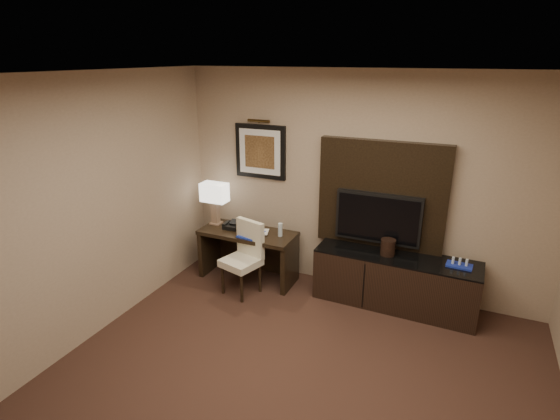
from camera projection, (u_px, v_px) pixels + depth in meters
The scene contains 17 objects.
ceiling at pixel (271, 78), 2.67m from camera, with size 4.50×5.00×0.01m, color silver.
wall_back at pixel (358, 185), 5.28m from camera, with size 4.50×0.01×2.70m, color tan.
wall_left at pixel (48, 227), 3.97m from camera, with size 0.01×5.00×2.70m, color tan.
desk at pixel (248, 255), 5.77m from camera, with size 1.25×0.54×0.67m, color black.
credenza at pixel (395, 281), 5.15m from camera, with size 1.86×0.52×0.64m, color black.
tv_wall_panel at pixel (381, 195), 5.14m from camera, with size 1.50×0.12×1.30m, color black.
tv at pixel (378, 218), 5.14m from camera, with size 1.00×0.08×0.60m, color black.
artwork at pixel (260, 152), 5.65m from camera, with size 0.70×0.04×0.70m, color black.
picture_light at pixel (259, 121), 5.48m from camera, with size 0.04×0.04×0.30m, color #423015.
desk_chair at pixel (241, 262), 5.37m from camera, with size 0.41×0.47×0.86m, color #EAE4C4, non-canonical shape.
table_lamp at pixel (215, 206), 5.83m from camera, with size 0.32×0.18×0.51m, color #91725A, non-canonical shape.
desk_phone at pixel (232, 225), 5.74m from camera, with size 0.19×0.18×0.10m, color black, non-canonical shape.
blue_folder at pixel (251, 234), 5.54m from camera, with size 0.24×0.33×0.02m, color #1A33AE.
book at pixel (256, 225), 5.58m from camera, with size 0.15×0.02×0.21m, color tan.
water_bottle at pixel (280, 230), 5.49m from camera, with size 0.06×0.06×0.17m, color silver.
ice_bucket at pixel (388, 247), 5.04m from camera, with size 0.17×0.17×0.19m, color black.
minibar_tray at pixel (460, 262), 4.77m from camera, with size 0.27×0.16×0.10m, color #182B9E, non-canonical shape.
Camera 1 is at (1.17, -2.53, 2.83)m, focal length 28.00 mm.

